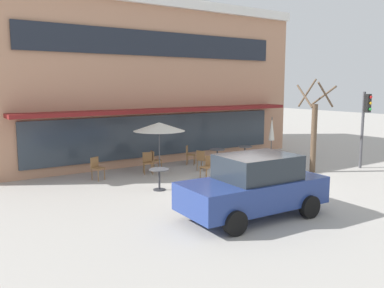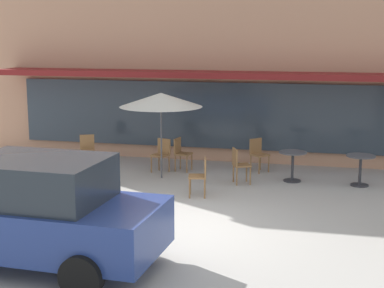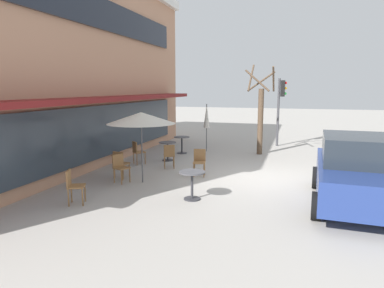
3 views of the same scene
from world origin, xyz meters
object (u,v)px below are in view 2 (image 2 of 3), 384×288
object	(u,v)px
cafe_table_near_wall	(90,174)
cafe_chair_5	(239,163)
patio_umbrella_cream_folded	(161,100)
cafe_chair_2	(201,174)
cafe_chair_3	(181,152)
cafe_chair_1	(87,148)
cafe_chair_0	(162,153)
parked_sedan	(34,212)
cafe_table_streetside	(293,161)
cafe_chair_4	(258,152)
cafe_table_by_tree	(360,165)

from	to	relation	value
cafe_table_near_wall	cafe_chair_5	xyz separation A→B (m)	(3.15, 1.85, 0.01)
patio_umbrella_cream_folded	cafe_chair_2	distance (m)	2.50
patio_umbrella_cream_folded	cafe_chair_3	bearing A→B (deg)	73.24
cafe_chair_5	cafe_chair_1	bearing A→B (deg)	168.35
cafe_chair_0	cafe_chair_5	distance (m)	2.35
cafe_chair_0	parked_sedan	bearing A→B (deg)	-91.39
cafe_chair_1	cafe_chair_3	xyz separation A→B (m)	(2.66, 0.13, 0.00)
cafe_table_streetside	cafe_chair_4	bearing A→B (deg)	138.32
patio_umbrella_cream_folded	cafe_chair_0	distance (m)	1.65
cafe_chair_5	cafe_table_streetside	bearing A→B (deg)	23.63
cafe_table_by_tree	cafe_chair_2	world-z (taller)	cafe_chair_2
cafe_chair_0	cafe_chair_1	world-z (taller)	same
cafe_table_streetside	cafe_chair_0	bearing A→B (deg)	176.09
patio_umbrella_cream_folded	cafe_chair_2	size ratio (longest dim) A/B	2.47
cafe_chair_0	cafe_table_near_wall	bearing A→B (deg)	-109.50
cafe_chair_4	cafe_chair_5	xyz separation A→B (m)	(-0.29, -1.43, 0.00)
cafe_table_near_wall	cafe_chair_0	world-z (taller)	cafe_chair_0
cafe_table_near_wall	cafe_table_by_tree	xyz separation A→B (m)	(6.05, 2.35, 0.00)
cafe_chair_2	cafe_chair_5	bearing A→B (deg)	63.63
cafe_chair_3	cafe_chair_5	size ratio (longest dim) A/B	1.00
cafe_chair_2	cafe_chair_0	bearing A→B (deg)	125.86
cafe_table_near_wall	patio_umbrella_cream_folded	world-z (taller)	patio_umbrella_cream_folded
cafe_chair_4	cafe_chair_5	size ratio (longest dim) A/B	1.00
cafe_table_by_tree	patio_umbrella_cream_folded	xyz separation A→B (m)	(-4.93, -0.38, 1.51)
cafe_chair_5	cafe_chair_4	bearing A→B (deg)	78.38
cafe_chair_2	cafe_chair_3	bearing A→B (deg)	114.38
cafe_table_by_tree	cafe_chair_4	distance (m)	2.77
cafe_chair_1	parked_sedan	world-z (taller)	parked_sedan
cafe_table_streetside	cafe_chair_0	xyz separation A→B (m)	(-3.48, 0.24, 0.01)
cafe_chair_5	parked_sedan	size ratio (longest dim) A/B	0.21
cafe_chair_1	cafe_chair_5	bearing A→B (deg)	-11.65
patio_umbrella_cream_folded	cafe_table_streetside	bearing A→B (deg)	7.53
cafe_table_streetside	cafe_chair_5	xyz separation A→B (m)	(-1.27, -0.56, 0.01)
cafe_table_streetside	cafe_chair_4	world-z (taller)	cafe_chair_4
cafe_table_streetside	cafe_chair_3	xyz separation A→B (m)	(-3.02, 0.48, 0.01)
cafe_table_near_wall	cafe_chair_5	world-z (taller)	cafe_chair_5
patio_umbrella_cream_folded	cafe_chair_1	distance (m)	2.92
patio_umbrella_cream_folded	parked_sedan	world-z (taller)	patio_umbrella_cream_folded
cafe_chair_5	parked_sedan	bearing A→B (deg)	-111.96
cafe_table_near_wall	cafe_table_streetside	world-z (taller)	same
cafe_table_streetside	parked_sedan	world-z (taller)	parked_sedan
cafe_chair_3	parked_sedan	xyz separation A→B (m)	(-0.63, -6.93, 0.35)
cafe_chair_0	cafe_chair_5	size ratio (longest dim) A/B	1.00
cafe_chair_3	parked_sedan	size ratio (longest dim) A/B	0.21
cafe_chair_4	cafe_chair_5	bearing A→B (deg)	-101.62
parked_sedan	cafe_chair_1	bearing A→B (deg)	106.63
cafe_table_by_tree	cafe_chair_0	xyz separation A→B (m)	(-5.12, 0.29, 0.01)
cafe_chair_2	cafe_chair_3	world-z (taller)	same
cafe_table_by_tree	cafe_chair_5	xyz separation A→B (m)	(-2.91, -0.50, 0.01)
cafe_table_by_tree	cafe_chair_3	xyz separation A→B (m)	(-4.65, 0.54, 0.01)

